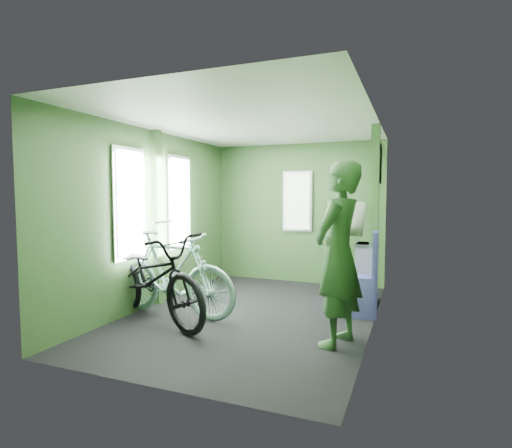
{
  "coord_description": "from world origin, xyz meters",
  "views": [
    {
      "loc": [
        1.79,
        -4.43,
        1.45
      ],
      "look_at": [
        0.0,
        0.1,
        1.1
      ],
      "focal_mm": 28.0,
      "sensor_mm": 36.0,
      "label": 1
    }
  ],
  "objects_px": {
    "bicycle_black": "(154,321)",
    "waste_box": "(366,276)",
    "bicycle_mint": "(171,316)",
    "bench_seat": "(358,285)",
    "passenger": "(338,254)"
  },
  "relations": [
    {
      "from": "passenger",
      "to": "waste_box",
      "type": "xyz_separation_m",
      "value": [
        0.13,
        1.33,
        -0.47
      ]
    },
    {
      "from": "bicycle_black",
      "to": "passenger",
      "type": "height_order",
      "value": "passenger"
    },
    {
      "from": "passenger",
      "to": "waste_box",
      "type": "relative_size",
      "value": 2.1
    },
    {
      "from": "bicycle_mint",
      "to": "bench_seat",
      "type": "relative_size",
      "value": 1.69
    },
    {
      "from": "bicycle_black",
      "to": "bench_seat",
      "type": "height_order",
      "value": "bench_seat"
    },
    {
      "from": "bicycle_mint",
      "to": "passenger",
      "type": "distance_m",
      "value": 2.2
    },
    {
      "from": "bicycle_mint",
      "to": "bench_seat",
      "type": "distance_m",
      "value": 2.37
    },
    {
      "from": "bicycle_black",
      "to": "waste_box",
      "type": "relative_size",
      "value": 2.31
    },
    {
      "from": "bicycle_black",
      "to": "waste_box",
      "type": "bearing_deg",
      "value": -34.16
    },
    {
      "from": "passenger",
      "to": "bench_seat",
      "type": "bearing_deg",
      "value": -165.54
    },
    {
      "from": "bicycle_mint",
      "to": "waste_box",
      "type": "distance_m",
      "value": 2.47
    },
    {
      "from": "bicycle_mint",
      "to": "bench_seat",
      "type": "height_order",
      "value": "bench_seat"
    },
    {
      "from": "bicycle_black",
      "to": "passenger",
      "type": "relative_size",
      "value": 1.1
    },
    {
      "from": "bicycle_black",
      "to": "passenger",
      "type": "distance_m",
      "value": 2.28
    },
    {
      "from": "bench_seat",
      "to": "bicycle_black",
      "type": "bearing_deg",
      "value": -150.8
    }
  ]
}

